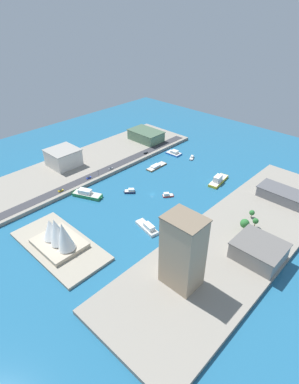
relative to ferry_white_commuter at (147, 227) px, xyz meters
name	(u,v)px	position (x,y,z in m)	size (l,w,h in m)	color
ground_plane	(152,194)	(30.65, -38.31, -2.00)	(440.00, 440.00, 0.00)	#23668E
quay_west	(240,237)	(-56.40, -38.31, -0.43)	(70.00, 240.00, 3.13)	gray
quay_east	(91,162)	(117.70, -38.31, -0.43)	(70.00, 240.00, 3.13)	gray
peninsula_point	(60,246)	(30.97, 56.18, -1.00)	(74.62, 36.19, 2.00)	#A89E89
road_strip	(108,169)	(91.28, -38.31, 1.21)	(9.87, 228.00, 0.15)	#38383D
ferry_white_commuter	(147,227)	(0.00, 0.00, 0.00)	(23.45, 10.93, 5.76)	silver
ferry_yellow_fast	(218,180)	(-0.23, -96.19, 0.46)	(12.02, 29.46, 7.59)	yellow
catamaran_blue	(174,153)	(69.36, -115.08, -0.42)	(17.54, 10.53, 4.50)	blue
tugboat_red	(167,195)	(18.67, -45.03, -0.66)	(9.11, 9.93, 3.56)	red
yacht_sleek_gray	(192,158)	(48.09, -119.65, -0.93)	(7.35, 10.32, 3.10)	#999EA3
patrol_launch_navy	(130,191)	(47.12, -26.74, -0.51)	(9.90, 9.76, 3.89)	#1E284C
barge_flat_brown	(156,166)	(62.45, -78.52, -0.90)	(7.76, 25.29, 2.96)	brown
ferry_green_doubledeck	(87,194)	(69.59, 3.37, 0.38)	(27.71, 18.01, 6.62)	#2D8C4C
carpark_squat_concrete	(259,251)	(-75.53, -25.67, 7.24)	(31.05, 27.54, 12.15)	gray
warehouse_low_gray	(284,195)	(-58.74, -104.09, 5.62)	(42.38, 19.78, 8.92)	gray
terminal_long_green	(146,135)	(114.29, -117.08, 7.04)	(39.42, 25.44, 11.77)	slate
apartment_midrise_tan	(183,252)	(-51.56, 24.80, 24.92)	(22.36, 17.46, 47.52)	tan
hotel_broad_white	(63,157)	(129.83, -13.79, 9.67)	(28.56, 28.73, 17.01)	silver
taxi_yellow_cab	(61,190)	(88.94, 17.23, 2.08)	(2.16, 4.71, 1.65)	black
suv_black	(146,153)	(88.45, -89.92, 2.05)	(1.91, 5.24, 1.54)	black
hatchback_blue	(89,178)	(89.56, -13.65, 2.10)	(2.01, 4.90, 1.68)	black
van_white	(111,168)	(88.47, -39.82, 2.13)	(2.00, 4.42, 1.75)	black
traffic_light_waterfront	(98,173)	(85.06, -22.09, 5.47)	(0.36, 0.36, 6.50)	black
opera_landmark	(58,235)	(30.57, 56.18, 9.18)	(34.57, 27.34, 23.62)	#BCAD93
park_tree_cluster	(248,221)	(-55.30, -48.69, 7.53)	(11.85, 24.59, 10.40)	brown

